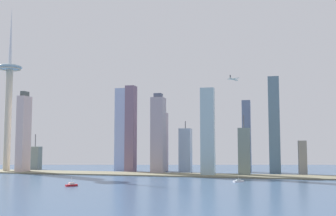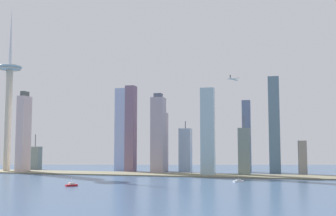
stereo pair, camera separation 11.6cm
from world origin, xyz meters
name	(u,v)px [view 2 (the right image)]	position (x,y,z in m)	size (l,w,h in m)	color
waterfront_pier	(186,175)	(0.00, 486.45, 1.02)	(987.53, 67.61, 2.05)	#767159
observation_tower	(9,91)	(-341.37, 483.18, 152.40)	(45.30, 45.30, 317.57)	beige
skyscraper_0	(35,158)	(-330.28, 560.17, 23.51)	(23.26, 16.56, 71.78)	slate
skyscraper_1	(158,135)	(-56.22, 516.31, 69.22)	(22.70, 25.16, 143.15)	#A2949D
skyscraper_2	(244,152)	(95.80, 503.52, 39.63)	(19.37, 19.87, 100.74)	gray
skyscraper_4	(185,150)	(-15.01, 558.56, 40.50)	(21.75, 22.30, 94.93)	#8EA0B8
skyscraper_5	(208,132)	(37.64, 485.98, 72.88)	(22.70, 17.36, 145.77)	#9BB8C0
skyscraper_6	(274,125)	(146.13, 580.41, 87.57)	(19.72, 26.87, 175.14)	slate
skyscraper_7	(121,129)	(-148.56, 573.19, 81.42)	(21.61, 15.75, 162.84)	#95ABD2
skyscraper_8	(163,141)	(-63.38, 577.22, 57.60)	(15.60, 24.88, 119.53)	#B79EA0
skyscraper_9	(24,133)	(-305.01, 480.00, 72.19)	(14.89, 27.44, 150.07)	beige
skyscraper_10	(247,136)	(95.99, 589.71, 66.95)	(15.69, 22.26, 133.90)	slate
skyscraper_11	(303,158)	(191.68, 550.29, 29.10)	(13.09, 22.12, 58.19)	gray
skyscraper_12	(131,129)	(-114.41, 534.83, 80.65)	(17.11, 21.66, 161.31)	slate
boat_4	(71,185)	(-106.42, 287.64, 1.74)	(13.87, 14.69, 11.11)	#AF1720
boat_6	(239,181)	(93.76, 392.15, 1.44)	(15.08, 13.82, 9.98)	white
airplane	(234,79)	(81.26, 491.59, 160.23)	(21.15, 23.01, 7.69)	silver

